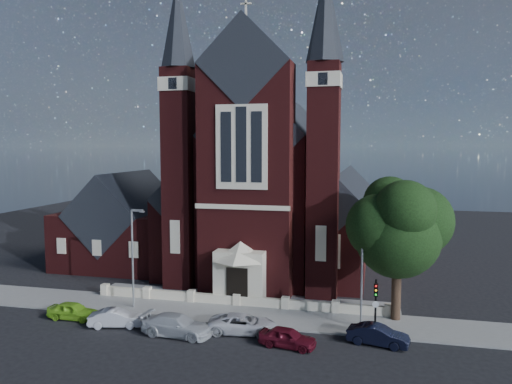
# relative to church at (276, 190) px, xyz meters

# --- Properties ---
(ground) EXTENTS (120.00, 120.00, 0.00)m
(ground) POSITION_rel_church_xyz_m (0.00, -7.94, -8.19)
(ground) COLOR black
(ground) RESTS_ON ground
(pavement_strip) EXTENTS (60.00, 5.00, 0.12)m
(pavement_strip) POSITION_rel_church_xyz_m (0.00, -18.44, -8.19)
(pavement_strip) COLOR slate
(pavement_strip) RESTS_ON ground
(forecourt_paving) EXTENTS (26.00, 3.00, 0.14)m
(forecourt_paving) POSITION_rel_church_xyz_m (0.00, -14.44, -8.19)
(forecourt_paving) COLOR slate
(forecourt_paving) RESTS_ON ground
(forecourt_wall) EXTENTS (24.00, 0.40, 0.90)m
(forecourt_wall) POSITION_rel_church_xyz_m (0.00, -16.44, -8.19)
(forecourt_wall) COLOR beige
(forecourt_wall) RESTS_ON ground
(church) EXTENTS (20.01, 34.90, 29.20)m
(church) POSITION_rel_church_xyz_m (0.00, 0.00, 0.00)
(church) COLOR #441212
(church) RESTS_ON ground
(parish_hall) EXTENTS (12.00, 12.20, 10.24)m
(parish_hall) POSITION_rel_church_xyz_m (-16.00, -4.94, -4.17)
(parish_hall) COLOR #441212
(parish_hall) RESTS_ON ground
(street_tree) EXTENTS (6.40, 6.60, 10.70)m
(street_tree) POSITION_rel_church_xyz_m (12.60, -17.23, -1.23)
(street_tree) COLOR black
(street_tree) RESTS_ON ground
(street_lamp_left) EXTENTS (1.16, 0.22, 8.09)m
(street_lamp_left) POSITION_rel_church_xyz_m (-7.91, -18.94, -3.59)
(street_lamp_left) COLOR gray
(street_lamp_left) RESTS_ON ground
(street_lamp_right) EXTENTS (1.16, 0.22, 8.09)m
(street_lamp_right) POSITION_rel_church_xyz_m (10.09, -18.94, -3.59)
(street_lamp_right) COLOR gray
(street_lamp_right) RESTS_ON ground
(traffic_signal) EXTENTS (0.28, 0.42, 4.00)m
(traffic_signal) POSITION_rel_church_xyz_m (11.00, -20.52, -5.60)
(traffic_signal) COLOR black
(traffic_signal) RESTS_ON ground
(car_lime_van) EXTENTS (3.84, 1.55, 1.31)m
(car_lime_van) POSITION_rel_church_xyz_m (-11.29, -22.33, -7.53)
(car_lime_van) COLOR #7FC527
(car_lime_van) RESTS_ON ground
(car_silver_a) EXTENTS (4.11, 2.34, 1.28)m
(car_silver_a) POSITION_rel_church_xyz_m (-7.28, -23.00, -7.54)
(car_silver_a) COLOR #B5B7BD
(car_silver_a) RESTS_ON ground
(car_silver_b) EXTENTS (5.17, 2.43, 1.46)m
(car_silver_b) POSITION_rel_church_xyz_m (-2.34, -23.57, -7.46)
(car_silver_b) COLOR silver
(car_silver_b) RESTS_ON ground
(car_white_suv) EXTENTS (5.04, 2.76, 1.34)m
(car_white_suv) POSITION_rel_church_xyz_m (1.99, -22.04, -7.52)
(car_white_suv) COLOR silver
(car_white_suv) RESTS_ON ground
(car_dark_red) EXTENTS (3.99, 2.12, 1.29)m
(car_dark_red) POSITION_rel_church_xyz_m (5.44, -23.73, -7.54)
(car_dark_red) COLOR #580F1D
(car_dark_red) RESTS_ON ground
(car_navy) EXTENTS (4.21, 2.14, 1.32)m
(car_navy) POSITION_rel_church_xyz_m (11.19, -22.01, -7.52)
(car_navy) COLOR black
(car_navy) RESTS_ON ground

